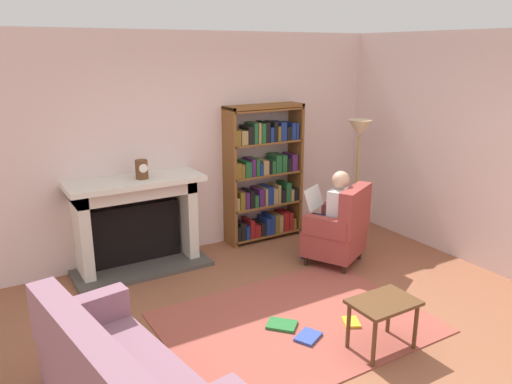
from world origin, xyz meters
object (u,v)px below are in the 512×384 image
at_px(bookshelf, 264,175).
at_px(side_table, 383,309).
at_px(armchair_reading, 340,230).
at_px(seated_reader, 331,213).
at_px(fireplace, 136,220).
at_px(mantel_clock, 142,169).
at_px(floor_lamp, 359,138).

relative_size(bookshelf, side_table, 3.22).
bearing_deg(side_table, armchair_reading, 61.60).
distance_m(armchair_reading, seated_reader, 0.23).
xyz_separation_m(fireplace, side_table, (1.24, -2.72, -0.19)).
bearing_deg(side_table, seated_reader, 64.61).
bearing_deg(seated_reader, bookshelf, -103.37).
relative_size(mantel_clock, seated_reader, 0.19).
height_order(fireplace, side_table, fireplace).
height_order(side_table, floor_lamp, floor_lamp).
bearing_deg(floor_lamp, armchair_reading, -141.74).
relative_size(fireplace, mantel_clock, 7.27).
height_order(bookshelf, floor_lamp, bookshelf).
distance_m(bookshelf, armchair_reading, 1.31).
bearing_deg(side_table, bookshelf, 79.28).
bearing_deg(side_table, fireplace, 114.54).
relative_size(seated_reader, floor_lamp, 0.71).
height_order(fireplace, seated_reader, seated_reader).
relative_size(mantel_clock, side_table, 0.38).
xyz_separation_m(mantel_clock, side_table, (1.17, -2.62, -0.81)).
height_order(mantel_clock, seated_reader, mantel_clock).
distance_m(fireplace, armchair_reading, 2.39).
bearing_deg(floor_lamp, bookshelf, 155.03).
xyz_separation_m(bookshelf, seated_reader, (0.27, -1.08, -0.26)).
height_order(seated_reader, floor_lamp, floor_lamp).
height_order(fireplace, floor_lamp, floor_lamp).
xyz_separation_m(fireplace, floor_lamp, (2.91, -0.50, 0.77)).
distance_m(mantel_clock, armchair_reading, 2.40).
relative_size(bookshelf, seated_reader, 1.58).
relative_size(armchair_reading, seated_reader, 0.85).
relative_size(fireplace, armchair_reading, 1.60).
distance_m(bookshelf, side_table, 2.84).
distance_m(mantel_clock, side_table, 2.98).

